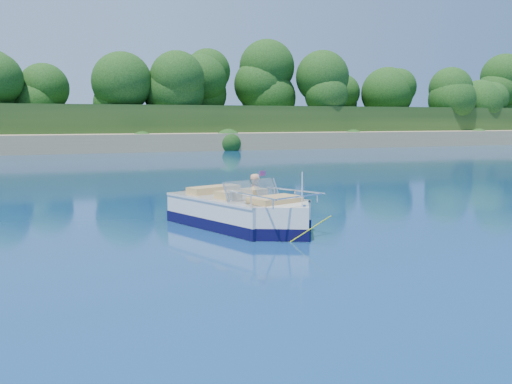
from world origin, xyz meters
The scene contains 6 objects.
ground centered at (0.00, 0.00, 0.00)m, with size 160.00×160.00×0.00m, color #0B224D.
shoreline centered at (0.00, 63.77, 0.98)m, with size 170.00×59.00×6.00m.
treeline centered at (0.04, 41.01, 5.55)m, with size 150.00×7.12×8.19m.
motorboat centered at (-1.69, 0.21, 0.34)m, with size 3.01×5.09×1.77m.
tow_tube centered at (-0.61, 1.92, 0.09)m, with size 1.69×1.69×0.34m.
boy centered at (-0.73, 1.93, 0.00)m, with size 0.59×0.39×1.61m, color tan.
Camera 1 is at (-6.55, -13.15, 2.74)m, focal length 40.00 mm.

